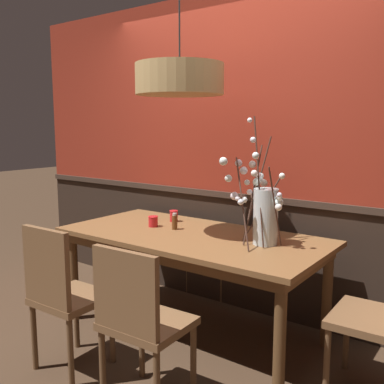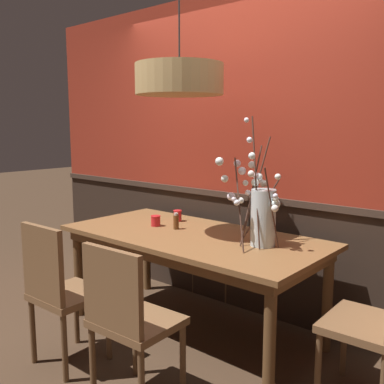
{
  "view_description": "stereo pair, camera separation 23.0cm",
  "coord_description": "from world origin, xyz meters",
  "views": [
    {
      "loc": [
        1.85,
        -2.52,
        1.54
      ],
      "look_at": [
        0.0,
        0.0,
        1.07
      ],
      "focal_mm": 40.99,
      "sensor_mm": 36.0,
      "label": 1
    },
    {
      "loc": [
        2.03,
        -2.37,
        1.54
      ],
      "look_at": [
        0.0,
        0.0,
        1.07
      ],
      "focal_mm": 40.99,
      "sensor_mm": 36.0,
      "label": 2
    }
  ],
  "objects": [
    {
      "name": "chair_near_side_right",
      "position": [
        0.31,
        -0.9,
        0.52
      ],
      "size": [
        0.46,
        0.41,
        0.92
      ],
      "color": "brown",
      "rests_on": "ground"
    },
    {
      "name": "dining_table",
      "position": [
        0.0,
        0.0,
        0.68
      ],
      "size": [
        1.96,
        0.94,
        0.75
      ],
      "color": "brown",
      "rests_on": "ground"
    },
    {
      "name": "candle_holder_nearer_edge",
      "position": [
        -0.37,
        0.25,
        0.8
      ],
      "size": [
        0.07,
        0.07,
        0.09
      ],
      "color": "red",
      "rests_on": "dining_table"
    },
    {
      "name": "chair_far_side_right",
      "position": [
        0.31,
        0.9,
        0.54
      ],
      "size": [
        0.43,
        0.44,
        0.97
      ],
      "color": "brown",
      "rests_on": "ground"
    },
    {
      "name": "condiment_bottle",
      "position": [
        -0.19,
        0.04,
        0.81
      ],
      "size": [
        0.04,
        0.04,
        0.13
      ],
      "color": "brown",
      "rests_on": "dining_table"
    },
    {
      "name": "chair_far_side_left",
      "position": [
        -0.31,
        0.86,
        0.54
      ],
      "size": [
        0.44,
        0.42,
        0.96
      ],
      "color": "brown",
      "rests_on": "ground"
    },
    {
      "name": "chair_near_side_left",
      "position": [
        -0.33,
        -0.91,
        0.53
      ],
      "size": [
        0.42,
        0.41,
        0.94
      ],
      "color": "brown",
      "rests_on": "ground"
    },
    {
      "name": "vase_with_blossoms",
      "position": [
        0.54,
        0.07,
        0.97
      ],
      "size": [
        0.41,
        0.46,
        0.85
      ],
      "color": "silver",
      "rests_on": "dining_table"
    },
    {
      "name": "pendant_lamp",
      "position": [
        -0.05,
        -0.07,
        1.86
      ],
      "size": [
        0.61,
        0.61,
        0.87
      ],
      "color": "tan"
    },
    {
      "name": "chair_head_east_end",
      "position": [
        1.34,
        -0.02,
        0.51
      ],
      "size": [
        0.41,
        0.47,
        0.88
      ],
      "color": "brown",
      "rests_on": "ground"
    },
    {
      "name": "candle_holder_nearer_center",
      "position": [
        -0.38,
        0.01,
        0.8
      ],
      "size": [
        0.08,
        0.08,
        0.08
      ],
      "color": "red",
      "rests_on": "dining_table"
    },
    {
      "name": "ground_plane",
      "position": [
        0.0,
        0.0,
        0.0
      ],
      "size": [
        24.0,
        24.0,
        0.0
      ],
      "primitive_type": "plane",
      "color": "#422D1E"
    },
    {
      "name": "back_wall",
      "position": [
        0.0,
        0.65,
        1.3
      ],
      "size": [
        4.73,
        0.14,
        2.62
      ],
      "color": "#2D2119",
      "rests_on": "ground"
    }
  ]
}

